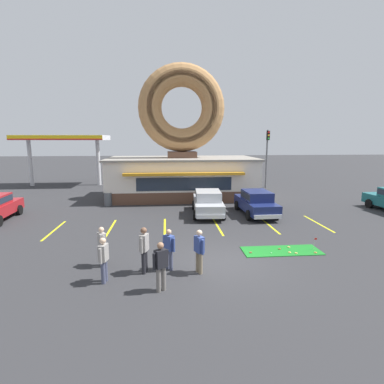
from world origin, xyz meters
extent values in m
plane|color=#2D2D30|center=(0.00, 0.00, 0.00)|extent=(160.00, 160.00, 0.00)
cube|color=brown|center=(-0.92, 14.00, 0.45)|extent=(12.00, 6.00, 0.90)
cube|color=silver|center=(-0.92, 14.00, 2.05)|extent=(12.00, 6.00, 2.30)
cube|color=gray|center=(-0.92, 14.00, 3.28)|extent=(12.30, 6.30, 0.16)
cube|color=orange|center=(-0.92, 10.70, 2.35)|extent=(9.00, 0.60, 0.20)
cube|color=#232D3D|center=(-0.92, 10.98, 1.55)|extent=(7.20, 0.03, 1.00)
cube|color=brown|center=(-0.92, 14.00, 3.61)|extent=(2.40, 1.80, 0.50)
torus|color=#B27F4C|center=(-0.92, 14.00, 7.41)|extent=(7.10, 1.90, 7.10)
torus|color=#9E6B42|center=(-0.92, 13.57, 7.41)|extent=(6.25, 1.05, 6.24)
cube|color=#197523|center=(2.75, 0.91, 0.01)|extent=(3.45, 1.26, 0.03)
torus|color=brown|center=(2.73, 1.06, 0.05)|extent=(0.13, 0.13, 0.04)
torus|color=#D17F47|center=(4.11, 0.50, 0.05)|extent=(0.13, 0.13, 0.04)
torus|color=brown|center=(1.31, 0.76, 0.05)|extent=(0.13, 0.13, 0.04)
torus|color=#E5C666|center=(3.01, 0.62, 0.05)|extent=(0.13, 0.13, 0.04)
torus|color=#E5C666|center=(3.24, 1.26, 0.05)|extent=(0.13, 0.13, 0.04)
torus|color=#E5C666|center=(3.25, 0.51, 0.05)|extent=(0.13, 0.13, 0.04)
sphere|color=white|center=(2.18, 0.62, 0.05)|extent=(0.04, 0.04, 0.04)
cylinder|color=silver|center=(4.22, 0.89, 0.31)|extent=(0.01, 0.01, 0.55)
cube|color=red|center=(4.28, 0.89, 0.53)|extent=(0.12, 0.01, 0.08)
cube|color=silver|center=(13.11, 9.49, 0.42)|extent=(1.67, 0.21, 0.24)
cylinder|color=black|center=(12.29, 8.57, 0.32)|extent=(0.26, 0.65, 0.64)
cube|color=silver|center=(-12.83, 9.56, 0.42)|extent=(1.67, 0.17, 0.24)
cylinder|color=black|center=(-11.91, 8.73, 0.32)|extent=(0.25, 0.65, 0.64)
cube|color=#B2B5BA|center=(0.42, 7.73, 0.66)|extent=(2.04, 4.51, 0.68)
cube|color=#B2B5BA|center=(0.41, 7.58, 1.30)|extent=(1.69, 2.20, 0.60)
cube|color=#232D3D|center=(0.41, 7.58, 1.32)|extent=(1.71, 2.12, 0.36)
cube|color=silver|center=(0.56, 9.95, 0.42)|extent=(1.67, 0.21, 0.24)
cube|color=silver|center=(0.27, 5.50, 0.42)|extent=(1.67, 0.21, 0.24)
cylinder|color=black|center=(-0.37, 9.15, 0.32)|extent=(0.26, 0.65, 0.64)
cylinder|color=black|center=(1.38, 9.03, 0.32)|extent=(0.26, 0.65, 0.64)
cylinder|color=black|center=(-0.55, 6.42, 0.32)|extent=(0.26, 0.65, 0.64)
cylinder|color=black|center=(1.21, 6.31, 0.32)|extent=(0.26, 0.65, 0.64)
cube|color=navy|center=(3.54, 7.42, 0.66)|extent=(1.88, 4.45, 0.68)
cube|color=navy|center=(3.55, 7.27, 1.30)|extent=(1.62, 2.14, 0.60)
cube|color=#232D3D|center=(3.55, 7.27, 1.32)|extent=(1.64, 2.06, 0.36)
cube|color=silver|center=(3.49, 9.64, 0.42)|extent=(1.67, 0.14, 0.24)
cube|color=silver|center=(3.60, 5.19, 0.42)|extent=(1.67, 0.14, 0.24)
cylinder|color=black|center=(2.63, 8.76, 0.32)|extent=(0.24, 0.65, 0.64)
cylinder|color=black|center=(4.39, 8.80, 0.32)|extent=(0.24, 0.65, 0.64)
cylinder|color=black|center=(2.70, 6.03, 0.32)|extent=(0.24, 0.65, 0.64)
cylinder|color=black|center=(4.46, 6.08, 0.32)|extent=(0.24, 0.65, 0.64)
cylinder|color=#232328|center=(-4.76, -0.08, 0.39)|extent=(0.15, 0.15, 0.77)
cylinder|color=#232328|center=(-4.85, 0.09, 0.39)|extent=(0.15, 0.15, 0.77)
cube|color=gray|center=(-4.81, 0.01, 1.06)|extent=(0.39, 0.45, 0.57)
cylinder|color=gray|center=(-4.68, -0.21, 1.03)|extent=(0.10, 0.10, 0.52)
cylinder|color=gray|center=(-4.93, 0.23, 1.03)|extent=(0.10, 0.10, 0.52)
sphere|color=beige|center=(-4.81, 0.01, 1.47)|extent=(0.21, 0.21, 0.21)
cylinder|color=#232328|center=(-3.17, -0.84, 0.43)|extent=(0.15, 0.15, 0.86)
cylinder|color=#232328|center=(-3.11, -0.65, 0.43)|extent=(0.15, 0.15, 0.86)
cube|color=gray|center=(-3.14, -0.74, 1.17)|extent=(0.35, 0.44, 0.63)
cylinder|color=gray|center=(-3.22, -0.98, 1.14)|extent=(0.10, 0.10, 0.58)
cylinder|color=gray|center=(-3.06, -0.50, 1.14)|extent=(0.10, 0.10, 0.58)
sphere|color=brown|center=(-3.14, -0.74, 1.63)|extent=(0.23, 0.23, 0.23)
cylinder|color=#474C66|center=(-2.16, -0.61, 0.39)|extent=(0.15, 0.15, 0.78)
cylinder|color=#474C66|center=(-2.31, -0.47, 0.39)|extent=(0.15, 0.15, 0.78)
cube|color=#33478C|center=(-2.24, -0.54, 1.06)|extent=(0.44, 0.44, 0.57)
cylinder|color=#33478C|center=(-2.06, -0.71, 1.03)|extent=(0.10, 0.10, 0.52)
cylinder|color=#33478C|center=(-2.41, -0.37, 1.03)|extent=(0.10, 0.10, 0.52)
sphere|color=tan|center=(-2.24, -0.54, 1.48)|extent=(0.21, 0.21, 0.21)
cylinder|color=slate|center=(-2.43, -2.11, 0.41)|extent=(0.15, 0.15, 0.82)
cylinder|color=slate|center=(-2.60, -2.22, 0.41)|extent=(0.15, 0.15, 0.82)
cube|color=black|center=(-2.52, -2.17, 1.12)|extent=(0.45, 0.41, 0.60)
cylinder|color=black|center=(-2.31, -2.02, 1.09)|extent=(0.10, 0.10, 0.55)
cylinder|color=black|center=(-2.72, -2.31, 1.09)|extent=(0.10, 0.10, 0.55)
sphere|color=#9E7051|center=(-2.52, -2.17, 1.55)|extent=(0.22, 0.22, 0.22)
cylinder|color=#7F7056|center=(-1.09, -1.02, 0.41)|extent=(0.15, 0.15, 0.81)
cylinder|color=#7F7056|center=(-1.17, -0.84, 0.41)|extent=(0.15, 0.15, 0.81)
cube|color=#33478C|center=(-1.13, -0.93, 1.11)|extent=(0.38, 0.45, 0.59)
cylinder|color=#33478C|center=(-1.03, -1.16, 1.08)|extent=(0.10, 0.10, 0.55)
cylinder|color=#33478C|center=(-1.24, -0.70, 1.08)|extent=(0.10, 0.10, 0.55)
sphere|color=beige|center=(-1.13, -0.93, 1.54)|extent=(0.22, 0.22, 0.22)
cylinder|color=#474C66|center=(-4.46, -1.28, 0.40)|extent=(0.15, 0.15, 0.79)
cylinder|color=#474C66|center=(-4.49, -1.48, 0.40)|extent=(0.15, 0.15, 0.79)
cube|color=gray|center=(-4.47, -1.38, 1.08)|extent=(0.31, 0.42, 0.58)
cylinder|color=gray|center=(-4.43, -1.14, 1.05)|extent=(0.10, 0.10, 0.53)
cylinder|color=gray|center=(-4.52, -1.63, 1.05)|extent=(0.10, 0.10, 0.53)
sphere|color=beige|center=(-4.47, -1.38, 1.50)|extent=(0.21, 0.21, 0.21)
cylinder|color=#51565B|center=(-6.62, 10.98, 0.47)|extent=(0.56, 0.56, 0.95)
torus|color=#303437|center=(-6.62, 10.98, 0.95)|extent=(0.57, 0.57, 0.05)
cylinder|color=#595B60|center=(7.83, 18.12, 2.90)|extent=(0.16, 0.16, 5.80)
cube|color=black|center=(7.83, 17.94, 5.25)|extent=(0.28, 0.24, 0.90)
sphere|color=red|center=(7.83, 17.82, 5.55)|extent=(0.18, 0.18, 0.18)
sphere|color=orange|center=(7.83, 17.82, 5.25)|extent=(0.18, 0.18, 0.18)
sphere|color=green|center=(7.83, 17.82, 4.95)|extent=(0.18, 0.18, 0.18)
cylinder|color=silver|center=(-16.49, 21.62, 2.40)|extent=(0.40, 0.40, 4.80)
cylinder|color=silver|center=(-9.49, 21.62, 2.40)|extent=(0.40, 0.40, 4.80)
cube|color=silver|center=(-12.99, 21.62, 5.05)|extent=(9.00, 4.40, 0.50)
cube|color=yellow|center=(-12.99, 19.40, 5.05)|extent=(9.00, 0.04, 0.44)
cube|color=red|center=(-12.99, 19.37, 4.88)|extent=(9.00, 0.04, 0.12)
cube|color=yellow|center=(-8.41, 5.00, 0.00)|extent=(0.12, 3.60, 0.01)
cube|color=yellow|center=(-5.41, 5.00, 0.00)|extent=(0.12, 3.60, 0.01)
cube|color=yellow|center=(-2.41, 5.00, 0.00)|extent=(0.12, 3.60, 0.01)
cube|color=yellow|center=(0.59, 5.00, 0.00)|extent=(0.12, 3.60, 0.01)
cube|color=yellow|center=(3.59, 5.00, 0.00)|extent=(0.12, 3.60, 0.01)
cube|color=yellow|center=(6.59, 5.00, 0.00)|extent=(0.12, 3.60, 0.01)
camera|label=1|loc=(-2.31, -11.29, 4.89)|focal=28.00mm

